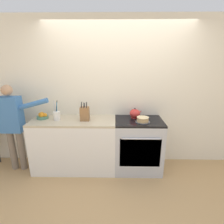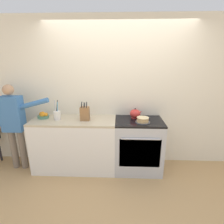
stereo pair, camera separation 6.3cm
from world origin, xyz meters
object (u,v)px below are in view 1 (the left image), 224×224
at_px(stove_range, 138,145).
at_px(layer_cake, 143,120).
at_px(fruit_bowl, 42,116).
at_px(person_baker, 13,122).
at_px(utensil_crock, 57,115).
at_px(tea_kettle, 135,113).
at_px(knife_block, 85,114).

distance_m(stove_range, layer_cake, 0.51).
distance_m(fruit_bowl, person_baker, 0.48).
bearing_deg(person_baker, layer_cake, -11.25).
bearing_deg(utensil_crock, stove_range, 0.11).
bearing_deg(person_baker, utensil_crock, -6.92).
xyz_separation_m(layer_cake, person_baker, (-2.16, 0.04, -0.06)).
relative_size(tea_kettle, knife_block, 0.69).
bearing_deg(utensil_crock, knife_block, -1.09).
bearing_deg(utensil_crock, person_baker, -176.80).
height_order(stove_range, utensil_crock, utensil_crock).
bearing_deg(fruit_bowl, utensil_crock, -15.33).
distance_m(knife_block, utensil_crock, 0.47).
distance_m(layer_cake, knife_block, 0.96).
relative_size(layer_cake, knife_block, 0.74).
xyz_separation_m(knife_block, person_baker, (-1.21, -0.03, -0.14)).
bearing_deg(knife_block, stove_range, 0.74).
bearing_deg(stove_range, layer_cake, -61.84).
bearing_deg(tea_kettle, layer_cake, -65.46).
bearing_deg(stove_range, knife_block, -179.26).
height_order(tea_kettle, person_baker, person_baker).
distance_m(layer_cake, fruit_bowl, 1.71).
bearing_deg(fruit_bowl, layer_cake, -5.38).
bearing_deg(utensil_crock, tea_kettle, 6.04).
bearing_deg(person_baker, knife_block, -8.60).
relative_size(layer_cake, person_baker, 0.16).
height_order(knife_block, person_baker, person_baker).
height_order(tea_kettle, knife_block, knife_block).
xyz_separation_m(layer_cake, utensil_crock, (-1.42, 0.08, 0.04)).
xyz_separation_m(tea_kettle, fruit_bowl, (-1.60, -0.06, -0.03)).
bearing_deg(layer_cake, knife_block, 175.50).
relative_size(fruit_bowl, person_baker, 0.13).
xyz_separation_m(utensil_crock, fruit_bowl, (-0.28, 0.08, -0.03)).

